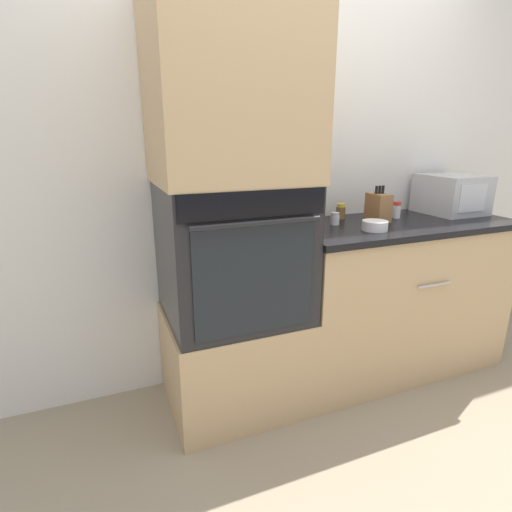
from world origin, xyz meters
name	(u,v)px	position (x,y,z in m)	size (l,w,h in m)	color
ground_plane	(317,417)	(0.00, 0.00, 0.00)	(12.00, 12.00, 0.00)	gray
wall_back	(271,165)	(0.00, 0.63, 1.25)	(8.00, 0.05, 2.50)	silver
oven_cabinet_base	(235,358)	(-0.35, 0.30, 0.26)	(0.70, 0.60, 0.52)	tan
wall_oven	(233,252)	(-0.35, 0.30, 0.86)	(0.67, 0.64, 0.68)	black
oven_cabinet_upper	(230,83)	(-0.35, 0.30, 1.63)	(0.70, 0.60, 0.87)	tan
counter_unit	(391,295)	(0.68, 0.30, 0.47)	(1.37, 0.63, 0.93)	tan
microwave	(451,194)	(1.16, 0.39, 1.05)	(0.34, 0.36, 0.24)	#B2B5BA
knife_block	(378,207)	(0.56, 0.35, 1.01)	(0.09, 0.14, 0.21)	olive
bowl	(375,226)	(0.39, 0.17, 0.96)	(0.13, 0.13, 0.05)	white
condiment_jar_near	(335,219)	(0.28, 0.37, 0.96)	(0.05, 0.05, 0.07)	silver
condiment_jar_mid	(396,210)	(0.73, 0.39, 0.98)	(0.05, 0.05, 0.10)	silver
condiment_jar_far	(341,211)	(0.40, 0.50, 0.98)	(0.05, 0.05, 0.09)	brown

